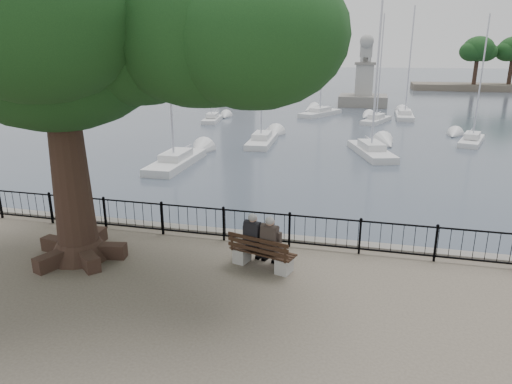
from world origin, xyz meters
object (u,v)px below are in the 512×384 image
(person_right, at_px, (272,244))
(lighthouse, at_px, (236,13))
(lion_monument, at_px, (364,88))
(person_left, at_px, (255,240))
(bench, at_px, (262,256))
(tree, at_px, (87,18))

(person_right, height_order, lighthouse, lighthouse)
(person_right, height_order, lion_monument, lion_monument)
(lion_monument, bearing_deg, person_left, -91.97)
(bench, bearing_deg, person_right, 6.01)
(person_left, relative_size, tree, 0.13)
(bench, relative_size, tree, 0.16)
(bench, height_order, person_right, person_right)
(person_right, distance_m, tree, 7.12)
(lion_monument, bearing_deg, tree, -96.51)
(person_right, xyz_separation_m, lion_monument, (1.20, 48.92, 0.47))
(lion_monument, bearing_deg, lighthouse, 148.90)
(lighthouse, bearing_deg, person_right, -72.86)
(person_right, distance_m, lighthouse, 64.67)
(tree, distance_m, lion_monument, 49.97)
(lighthouse, bearing_deg, tree, -76.85)
(person_right, bearing_deg, tree, -174.04)
(person_left, height_order, tree, tree)
(person_left, relative_size, lighthouse, 0.05)
(bench, xyz_separation_m, lion_monument, (1.47, 48.95, 0.83))
(person_left, distance_m, person_right, 0.51)
(person_left, xyz_separation_m, lion_monument, (1.68, 48.79, 0.47))
(bench, distance_m, person_left, 0.45)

